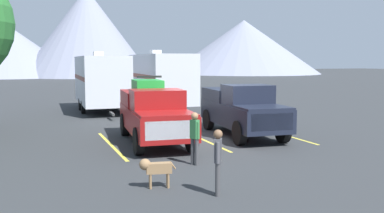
% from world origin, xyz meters
% --- Properties ---
extents(ground_plane, '(240.00, 240.00, 0.00)m').
position_xyz_m(ground_plane, '(0.00, 0.00, 0.00)').
color(ground_plane, '#2D3033').
extents(pickup_truck_a, '(2.54, 5.83, 2.52)m').
position_xyz_m(pickup_truck_a, '(-1.93, 0.26, 1.16)').
color(pickup_truck_a, maroon).
rests_on(pickup_truck_a, ground).
extents(pickup_truck_b, '(2.48, 5.66, 2.15)m').
position_xyz_m(pickup_truck_b, '(1.91, 0.35, 1.11)').
color(pickup_truck_b, black).
rests_on(pickup_truck_b, ground).
extents(lot_stripe_a, '(0.12, 5.50, 0.01)m').
position_xyz_m(lot_stripe_a, '(-3.60, 0.14, 0.00)').
color(lot_stripe_a, gold).
rests_on(lot_stripe_a, ground).
extents(lot_stripe_b, '(0.12, 5.50, 0.01)m').
position_xyz_m(lot_stripe_b, '(0.00, 0.14, 0.00)').
color(lot_stripe_b, gold).
rests_on(lot_stripe_b, ground).
extents(lot_stripe_c, '(0.12, 5.50, 0.01)m').
position_xyz_m(lot_stripe_c, '(3.60, 0.14, 0.00)').
color(lot_stripe_c, gold).
rests_on(lot_stripe_c, ground).
extents(camper_trailer_a, '(2.82, 8.28, 3.68)m').
position_xyz_m(camper_trailer_a, '(-2.17, 11.07, 1.94)').
color(camper_trailer_a, silver).
rests_on(camper_trailer_a, ground).
extents(camper_trailer_b, '(2.83, 8.79, 3.80)m').
position_xyz_m(camper_trailer_b, '(1.51, 10.57, 2.00)').
color(camper_trailer_b, silver).
rests_on(camper_trailer_b, ground).
extents(person_a, '(0.26, 0.32, 1.55)m').
position_xyz_m(person_a, '(-2.37, -6.65, 0.89)').
color(person_a, '#3F3F42').
rests_on(person_a, ground).
extents(person_b, '(0.27, 0.32, 1.59)m').
position_xyz_m(person_b, '(-1.81, -3.76, 0.91)').
color(person_b, '#3F3F42').
rests_on(person_b, ground).
extents(dog, '(0.90, 0.37, 0.74)m').
position_xyz_m(dog, '(-3.59, -5.56, 0.51)').
color(dog, olive).
rests_on(dog, ground).
extents(mountain_ridge, '(143.31, 46.75, 17.17)m').
position_xyz_m(mountain_ridge, '(-4.30, 73.05, 6.05)').
color(mountain_ridge, gray).
rests_on(mountain_ridge, ground).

